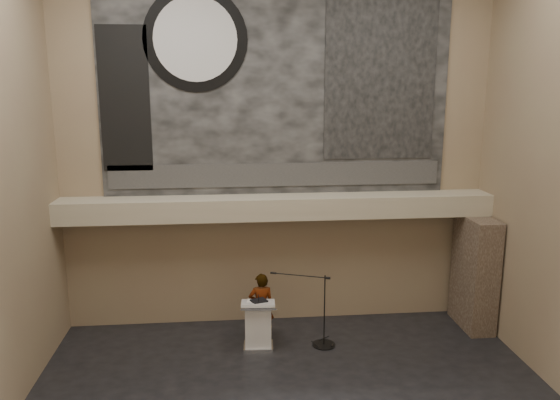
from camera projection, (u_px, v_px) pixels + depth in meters
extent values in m
cube|color=#876E56|center=(277.00, 149.00, 12.74)|extent=(10.00, 0.02, 8.50)
cube|color=#876E56|center=(356.00, 254.00, 4.96)|extent=(10.00, 0.02, 8.50)
cube|color=tan|center=(278.00, 207.00, 12.62)|extent=(10.00, 0.80, 0.50)
cylinder|color=#B2893D|center=(209.00, 221.00, 12.48)|extent=(0.04, 0.04, 0.06)
cylinder|color=#B2893D|center=(359.00, 217.00, 12.81)|extent=(0.04, 0.04, 0.06)
cube|color=black|center=(277.00, 86.00, 12.40)|extent=(8.00, 0.05, 5.00)
cube|color=#303030|center=(277.00, 175.00, 12.80)|extent=(7.76, 0.02, 0.55)
cylinder|color=black|center=(195.00, 39.00, 11.98)|extent=(2.30, 0.02, 2.30)
cylinder|color=silver|center=(195.00, 39.00, 11.96)|extent=(1.84, 0.02, 1.84)
cube|color=black|center=(380.00, 81.00, 12.57)|extent=(2.60, 0.02, 3.60)
cube|color=black|center=(125.00, 99.00, 12.10)|extent=(1.10, 0.02, 3.20)
cube|color=#423429|center=(475.00, 272.00, 12.96)|extent=(0.60, 1.40, 2.70)
cube|color=silver|center=(258.00, 346.00, 12.10)|extent=(0.68, 0.53, 0.08)
cube|color=silver|center=(258.00, 325.00, 11.99)|extent=(0.59, 0.43, 0.96)
cube|color=silver|center=(258.00, 303.00, 11.86)|extent=(0.76, 0.56, 0.13)
cube|color=black|center=(259.00, 301.00, 11.87)|extent=(0.40, 0.37, 0.04)
cube|color=silver|center=(252.00, 302.00, 11.86)|extent=(0.27, 0.34, 0.00)
imported|color=silver|center=(261.00, 307.00, 12.37)|extent=(0.59, 0.39, 1.58)
cylinder|color=black|center=(324.00, 345.00, 12.24)|extent=(0.52, 0.52, 0.02)
cylinder|color=black|center=(324.00, 311.00, 12.06)|extent=(0.03, 0.03, 1.65)
cylinder|color=black|center=(299.00, 275.00, 12.05)|extent=(1.23, 0.47, 0.02)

